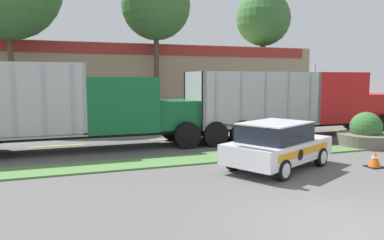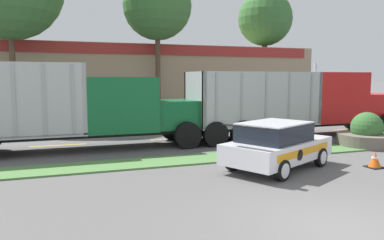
% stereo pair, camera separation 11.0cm
% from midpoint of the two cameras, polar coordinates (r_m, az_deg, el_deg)
% --- Properties ---
extents(ground_plane, '(600.00, 600.00, 0.00)m').
position_cam_midpoint_polar(ground_plane, '(8.28, 21.88, -15.19)').
color(ground_plane, '#5B5959').
extents(grass_verge, '(120.00, 1.58, 0.06)m').
position_cam_midpoint_polar(grass_verge, '(13.96, 2.62, -5.79)').
color(grass_verge, '#517F42').
rests_on(grass_verge, ground_plane).
extents(centre_line_3, '(2.40, 0.14, 0.01)m').
position_cam_midpoint_polar(centre_line_3, '(17.65, -19.97, -3.68)').
color(centre_line_3, yellow).
rests_on(centre_line_3, ground_plane).
extents(centre_line_4, '(2.40, 0.14, 0.01)m').
position_cam_midpoint_polar(centre_line_4, '(18.42, -2.91, -2.88)').
color(centre_line_4, yellow).
rests_on(centre_line_4, ground_plane).
extents(centre_line_5, '(2.40, 0.14, 0.01)m').
position_cam_midpoint_polar(centre_line_5, '(20.62, 11.60, -2.01)').
color(centre_line_5, yellow).
rests_on(centre_line_5, ground_plane).
extents(centre_line_6, '(2.40, 0.14, 0.01)m').
position_cam_midpoint_polar(centre_line_6, '(23.87, 22.75, -1.24)').
color(centre_line_6, yellow).
rests_on(centre_line_6, ground_plane).
extents(dump_truck_mid, '(12.41, 2.67, 3.56)m').
position_cam_midpoint_polar(dump_truck_mid, '(16.06, -16.23, 1.27)').
color(dump_truck_mid, black).
rests_on(dump_truck_mid, ground_plane).
extents(dump_truck_far_right, '(11.57, 2.79, 3.69)m').
position_cam_midpoint_polar(dump_truck_far_right, '(20.32, 18.01, 2.35)').
color(dump_truck_far_right, black).
rests_on(dump_truck_far_right, ground_plane).
extents(rally_car, '(4.46, 3.50, 1.59)m').
position_cam_midpoint_polar(rally_car, '(12.61, 12.63, -3.67)').
color(rally_car, white).
rests_on(rally_car, ground_plane).
extents(stone_planter, '(2.48, 2.48, 1.50)m').
position_cam_midpoint_polar(stone_planter, '(18.13, 24.78, -2.01)').
color(stone_planter, '#6B6056').
rests_on(stone_planter, ground_plane).
extents(traffic_cone, '(0.52, 0.52, 0.53)m').
position_cam_midpoint_polar(traffic_cone, '(13.98, 25.88, -5.46)').
color(traffic_cone, black).
rests_on(traffic_cone, ground_plane).
extents(store_building_backdrop, '(33.68, 12.10, 5.62)m').
position_cam_midpoint_polar(store_building_backdrop, '(34.99, -12.07, 6.01)').
color(store_building_backdrop, '#9E896B').
rests_on(store_building_backdrop, ground_plane).
extents(tree_behind_left, '(5.03, 5.03, 12.26)m').
position_cam_midpoint_polar(tree_behind_left, '(36.78, 10.74, 15.65)').
color(tree_behind_left, brown).
rests_on(tree_behind_left, ground_plane).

